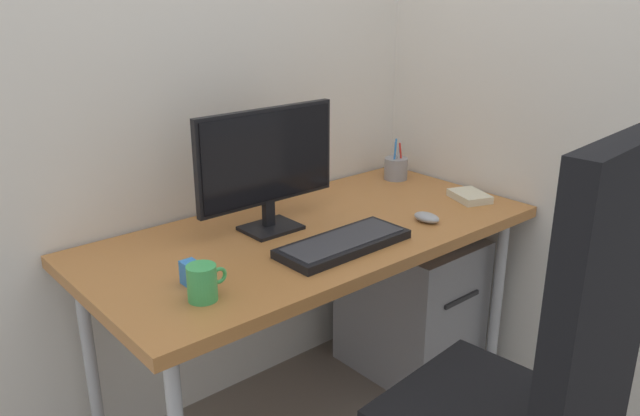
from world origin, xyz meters
TOP-DOWN VIEW (x-y plane):
  - wall_back at (0.00, 0.39)m, footprint 2.51×0.04m
  - wall_side_right at (0.78, -0.14)m, footprint 0.04×1.72m
  - desk at (0.00, 0.00)m, footprint 1.51×0.72m
  - office_chair at (-0.03, -0.85)m, footprint 0.55×0.55m
  - filing_cabinet at (0.52, 0.02)m, footprint 0.39×0.50m
  - monitor at (-0.11, 0.10)m, footprint 0.51×0.14m
  - keyboard at (-0.03, -0.18)m, footprint 0.43×0.18m
  - mouse at (0.33, -0.20)m, footprint 0.06×0.10m
  - pen_holder at (0.62, 0.21)m, footprint 0.10×0.10m
  - notebook at (0.63, -0.15)m, footprint 0.15×0.18m
  - coffee_mug at (-0.53, -0.19)m, footprint 0.11×0.08m
  - desk_clamp_accessory at (-0.51, -0.09)m, footprint 0.04×0.04m

SIDE VIEW (x-z plane):
  - filing_cabinet at x=0.52m, z-range 0.00..0.58m
  - office_chair at x=-0.03m, z-range 0.00..1.24m
  - desk at x=0.00m, z-range 0.32..1.07m
  - notebook at x=0.63m, z-range 0.75..0.78m
  - keyboard at x=-0.03m, z-range 0.75..0.78m
  - mouse at x=0.33m, z-range 0.75..0.78m
  - desk_clamp_accessory at x=-0.51m, z-range 0.75..0.82m
  - pen_holder at x=0.62m, z-range 0.71..0.88m
  - coffee_mug at x=-0.53m, z-range 0.75..0.85m
  - monitor at x=-0.11m, z-range 0.78..1.18m
  - wall_back at x=0.00m, z-range 0.00..2.80m
  - wall_side_right at x=0.78m, z-range 0.00..2.80m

